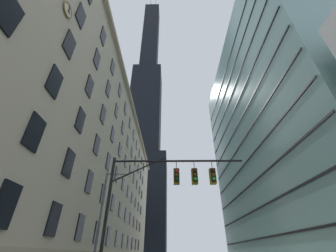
# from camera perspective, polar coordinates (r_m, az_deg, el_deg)

# --- Properties ---
(station_building) EXTENTS (16.54, 71.83, 29.75)m
(station_building) POSITION_cam_1_polar(r_m,az_deg,el_deg) (43.09, -22.08, -12.16)
(station_building) COLOR #BCAF93
(station_building) RESTS_ON ground
(dark_skyscraper) EXTENTS (27.37, 27.37, 225.69)m
(dark_skyscraper) POSITION_cam_1_polar(r_m,az_deg,el_deg) (126.12, -6.58, -1.18)
(dark_skyscraper) COLOR black
(dark_skyscraper) RESTS_ON ground
(glass_office_midrise) EXTENTS (15.82, 44.57, 46.85)m
(glass_office_midrise) POSITION_cam_1_polar(r_m,az_deg,el_deg) (47.01, 27.82, -0.68)
(glass_office_midrise) COLOR gray
(glass_office_midrise) RESTS_ON ground
(traffic_signal_mast) EXTENTS (9.11, 0.63, 7.59)m
(traffic_signal_mast) POSITION_cam_1_polar(r_m,az_deg,el_deg) (14.15, 0.40, -16.13)
(traffic_signal_mast) COLOR black
(traffic_signal_mast) RESTS_ON sidewalk_left
(street_lamppost) EXTENTS (2.49, 0.32, 8.73)m
(street_lamppost) POSITION_cam_1_polar(r_m,az_deg,el_deg) (21.26, -17.04, -21.44)
(street_lamppost) COLOR #47474C
(street_lamppost) RESTS_ON sidewalk_left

